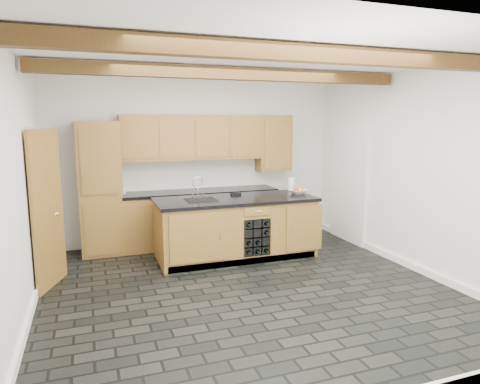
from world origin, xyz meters
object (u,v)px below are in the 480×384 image
object	(u,v)px
island	(237,228)
paper_towel	(291,184)
kitchen_scale	(236,193)
fruit_bowl	(298,192)

from	to	relation	value
island	paper_towel	size ratio (longest dim) A/B	10.99
kitchen_scale	fruit_bowl	xyz separation A→B (m)	(0.99, -0.24, 0.01)
fruit_bowl	paper_towel	distance (m)	0.34
island	paper_towel	distance (m)	1.31
kitchen_scale	paper_towel	distance (m)	1.04
fruit_bowl	paper_towel	bearing A→B (deg)	83.02
kitchen_scale	fruit_bowl	world-z (taller)	fruit_bowl
island	kitchen_scale	distance (m)	0.57
paper_towel	island	bearing A→B (deg)	-161.79
island	kitchen_scale	world-z (taller)	kitchen_scale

